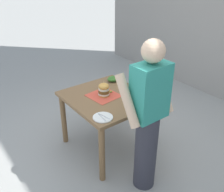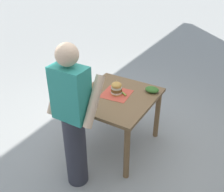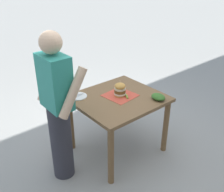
# 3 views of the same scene
# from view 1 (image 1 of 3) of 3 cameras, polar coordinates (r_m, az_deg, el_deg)

# --- Properties ---
(ground_plane) EXTENTS (80.00, 80.00, 0.00)m
(ground_plane) POSITION_cam_1_polar(r_m,az_deg,el_deg) (3.68, -0.95, -10.86)
(ground_plane) COLOR #9E9E99
(patio_table) EXTENTS (0.93, 1.03, 0.78)m
(patio_table) POSITION_cam_1_polar(r_m,az_deg,el_deg) (3.31, -1.04, -2.05)
(patio_table) COLOR brown
(patio_table) RESTS_ON ground
(serving_paper) EXTENTS (0.38, 0.38, 0.00)m
(serving_paper) POSITION_cam_1_polar(r_m,az_deg,el_deg) (3.28, -1.86, 0.11)
(serving_paper) COLOR #D64C38
(serving_paper) RESTS_ON patio_table
(sandwich) EXTENTS (0.14, 0.14, 0.20)m
(sandwich) POSITION_cam_1_polar(r_m,az_deg,el_deg) (3.23, -1.79, 1.40)
(sandwich) COLOR gold
(sandwich) RESTS_ON serving_paper
(pickle_spear) EXTENTS (0.09, 0.07, 0.02)m
(pickle_spear) POSITION_cam_1_polar(r_m,az_deg,el_deg) (3.34, -0.79, 0.94)
(pickle_spear) COLOR #8EA83D
(pickle_spear) RESTS_ON serving_paper
(side_plate_with_forks) EXTENTS (0.22, 0.22, 0.02)m
(side_plate_with_forks) POSITION_cam_1_polar(r_m,az_deg,el_deg) (2.83, -2.00, -4.67)
(side_plate_with_forks) COLOR white
(side_plate_with_forks) RESTS_ON patio_table
(side_salad) EXTENTS (0.18, 0.14, 0.07)m
(side_salad) POSITION_cam_1_polar(r_m,az_deg,el_deg) (3.66, 0.30, 3.79)
(side_salad) COLOR #386B28
(side_salad) RESTS_ON patio_table
(diner_across_table) EXTENTS (0.55, 0.35, 1.69)m
(diner_across_table) POSITION_cam_1_polar(r_m,az_deg,el_deg) (2.65, 7.83, -4.70)
(diner_across_table) COLOR #33333D
(diner_across_table) RESTS_ON ground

